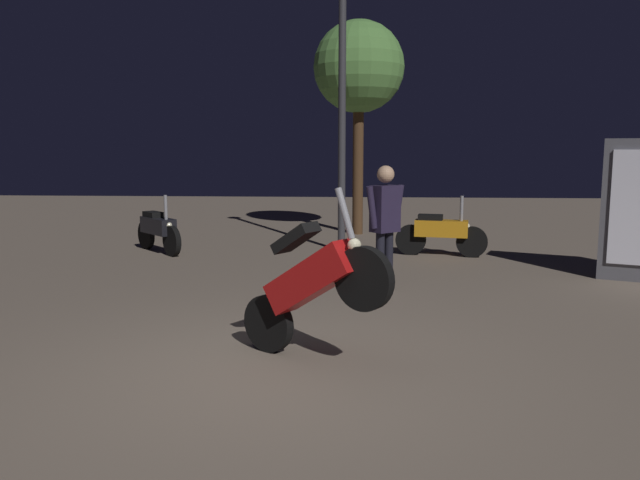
{
  "coord_description": "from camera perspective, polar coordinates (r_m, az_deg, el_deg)",
  "views": [
    {
      "loc": [
        0.78,
        -5.27,
        1.97
      ],
      "look_at": [
        0.36,
        1.31,
        1.0
      ],
      "focal_mm": 35.4,
      "sensor_mm": 36.0,
      "label": 1
    }
  ],
  "objects": [
    {
      "name": "ground_plane",
      "position": [
        5.68,
        -4.53,
        -11.95
      ],
      "size": [
        40.0,
        40.0,
        0.0
      ],
      "primitive_type": "plane",
      "color": "#756656"
    },
    {
      "name": "motorcycle_red_foreground",
      "position": [
        5.73,
        -0.68,
        -3.98
      ],
      "size": [
        1.43,
        1.01,
        1.63
      ],
      "rotation": [
        0.0,
        0.0,
        -0.59
      ],
      "color": "black",
      "rests_on": "ground_plane"
    },
    {
      "name": "motorcycle_black_parked_left",
      "position": [
        12.27,
        -14.42,
        0.93
      ],
      "size": [
        1.21,
        1.28,
        1.11
      ],
      "rotation": [
        0.0,
        0.0,
        5.47
      ],
      "color": "black",
      "rests_on": "ground_plane"
    },
    {
      "name": "motorcycle_orange_parked_right",
      "position": [
        11.7,
        10.88,
        0.69
      ],
      "size": [
        1.65,
        0.48,
        1.11
      ],
      "rotation": [
        0.0,
        0.0,
        6.09
      ],
      "color": "black",
      "rests_on": "ground_plane"
    },
    {
      "name": "person_rider_beside",
      "position": [
        8.52,
        5.89,
        2.05
      ],
      "size": [
        0.56,
        0.51,
        1.73
      ],
      "rotation": [
        0.0,
        0.0,
        5.43
      ],
      "color": "black",
      "rests_on": "ground_plane"
    },
    {
      "name": "streetlamp_near",
      "position": [
        12.08,
        2.02,
        15.79
      ],
      "size": [
        0.36,
        0.36,
        5.65
      ],
      "color": "#38383D",
      "rests_on": "ground_plane"
    },
    {
      "name": "tree_left_bg",
      "position": [
        14.51,
        3.53,
        15.18
      ],
      "size": [
        2.02,
        2.02,
        4.75
      ],
      "color": "#4C331E",
      "rests_on": "ground_plane"
    }
  ]
}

